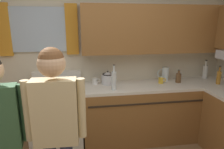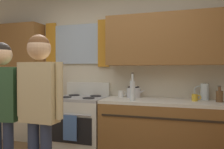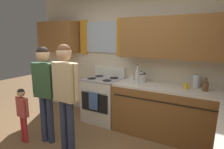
{
  "view_description": "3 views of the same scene",
  "coord_description": "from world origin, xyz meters",
  "px_view_note": "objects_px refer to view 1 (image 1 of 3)",
  "views": [
    {
      "loc": [
        -0.06,
        -1.28,
        1.81
      ],
      "look_at": [
        0.29,
        0.95,
        1.23
      ],
      "focal_mm": 32.2,
      "sensor_mm": 36.0,
      "label": 1
    },
    {
      "loc": [
        1.0,
        -1.5,
        1.31
      ],
      "look_at": [
        0.23,
        0.98,
        1.25
      ],
      "focal_mm": 35.9,
      "sensor_mm": 36.0,
      "label": 2
    },
    {
      "loc": [
        1.71,
        -1.73,
        1.75
      ],
      "look_at": [
        0.2,
        0.83,
        1.16
      ],
      "focal_mm": 31.63,
      "sensor_mm": 36.0,
      "label": 3
    }
  ],
  "objects_px": {
    "stove_oven": "(58,117)",
    "bottle_tall_clear": "(114,80)",
    "bottle_squat_brown": "(178,78)",
    "mug_ceramic_white": "(95,81)",
    "bottle_milk_white": "(205,71)",
    "stovetop_kettle": "(108,78)",
    "adult_in_plaid": "(56,119)",
    "mug_mustard_yellow": "(161,80)",
    "water_pitcher": "(165,74)",
    "bottle_oil_amber": "(219,77)"
  },
  "relations": [
    {
      "from": "bottle_oil_amber",
      "to": "bottle_tall_clear",
      "type": "height_order",
      "value": "bottle_tall_clear"
    },
    {
      "from": "bottle_milk_white",
      "to": "water_pitcher",
      "type": "relative_size",
      "value": 1.42
    },
    {
      "from": "stove_oven",
      "to": "water_pitcher",
      "type": "relative_size",
      "value": 5.0
    },
    {
      "from": "water_pitcher",
      "to": "bottle_milk_white",
      "type": "bearing_deg",
      "value": 1.68
    },
    {
      "from": "bottle_oil_amber",
      "to": "mug_mustard_yellow",
      "type": "height_order",
      "value": "bottle_oil_amber"
    },
    {
      "from": "stove_oven",
      "to": "bottle_milk_white",
      "type": "bearing_deg",
      "value": 4.62
    },
    {
      "from": "bottle_tall_clear",
      "to": "stove_oven",
      "type": "bearing_deg",
      "value": 168.32
    },
    {
      "from": "mug_mustard_yellow",
      "to": "water_pitcher",
      "type": "height_order",
      "value": "water_pitcher"
    },
    {
      "from": "adult_in_plaid",
      "to": "water_pitcher",
      "type": "bearing_deg",
      "value": 41.53
    },
    {
      "from": "bottle_squat_brown",
      "to": "mug_mustard_yellow",
      "type": "bearing_deg",
      "value": -178.28
    },
    {
      "from": "mug_ceramic_white",
      "to": "bottle_milk_white",
      "type": "bearing_deg",
      "value": 1.5
    },
    {
      "from": "stovetop_kettle",
      "to": "adult_in_plaid",
      "type": "distance_m",
      "value": 1.49
    },
    {
      "from": "bottle_squat_brown",
      "to": "water_pitcher",
      "type": "relative_size",
      "value": 0.93
    },
    {
      "from": "bottle_milk_white",
      "to": "bottle_squat_brown",
      "type": "bearing_deg",
      "value": -163.63
    },
    {
      "from": "bottle_squat_brown",
      "to": "mug_ceramic_white",
      "type": "bearing_deg",
      "value": 174.89
    },
    {
      "from": "bottle_squat_brown",
      "to": "stovetop_kettle",
      "type": "height_order",
      "value": "stovetop_kettle"
    },
    {
      "from": "bottle_oil_amber",
      "to": "mug_mustard_yellow",
      "type": "xyz_separation_m",
      "value": [
        -0.85,
        0.18,
        -0.06
      ]
    },
    {
      "from": "stove_oven",
      "to": "bottle_tall_clear",
      "type": "relative_size",
      "value": 3.0
    },
    {
      "from": "mug_mustard_yellow",
      "to": "water_pitcher",
      "type": "relative_size",
      "value": 0.55
    },
    {
      "from": "mug_mustard_yellow",
      "to": "bottle_oil_amber",
      "type": "bearing_deg",
      "value": -11.59
    },
    {
      "from": "bottle_tall_clear",
      "to": "adult_in_plaid",
      "type": "distance_m",
      "value": 1.25
    },
    {
      "from": "mug_ceramic_white",
      "to": "water_pitcher",
      "type": "height_order",
      "value": "water_pitcher"
    },
    {
      "from": "bottle_milk_white",
      "to": "bottle_oil_amber",
      "type": "bearing_deg",
      "value": -89.76
    },
    {
      "from": "bottle_squat_brown",
      "to": "bottle_tall_clear",
      "type": "xyz_separation_m",
      "value": [
        -1.07,
        -0.2,
        0.06
      ]
    },
    {
      "from": "bottle_milk_white",
      "to": "bottle_squat_brown",
      "type": "relative_size",
      "value": 1.53
    },
    {
      "from": "stovetop_kettle",
      "to": "water_pitcher",
      "type": "xyz_separation_m",
      "value": [
        0.95,
        0.05,
        0.02
      ]
    },
    {
      "from": "stove_oven",
      "to": "mug_mustard_yellow",
      "type": "relative_size",
      "value": 9.15
    },
    {
      "from": "bottle_oil_amber",
      "to": "adult_in_plaid",
      "type": "height_order",
      "value": "adult_in_plaid"
    },
    {
      "from": "bottle_tall_clear",
      "to": "bottle_oil_amber",
      "type": "bearing_deg",
      "value": 0.61
    },
    {
      "from": "adult_in_plaid",
      "to": "bottle_squat_brown",
      "type": "bearing_deg",
      "value": 35.72
    },
    {
      "from": "stovetop_kettle",
      "to": "bottle_squat_brown",
      "type": "bearing_deg",
      "value": -4.81
    },
    {
      "from": "bottle_milk_white",
      "to": "bottle_squat_brown",
      "type": "distance_m",
      "value": 0.59
    },
    {
      "from": "bottle_squat_brown",
      "to": "bottle_tall_clear",
      "type": "height_order",
      "value": "bottle_tall_clear"
    },
    {
      "from": "bottle_milk_white",
      "to": "mug_ceramic_white",
      "type": "distance_m",
      "value": 1.87
    },
    {
      "from": "mug_mustard_yellow",
      "to": "adult_in_plaid",
      "type": "height_order",
      "value": "adult_in_plaid"
    },
    {
      "from": "bottle_squat_brown",
      "to": "bottle_tall_clear",
      "type": "bearing_deg",
      "value": -169.34
    },
    {
      "from": "bottle_milk_white",
      "to": "mug_mustard_yellow",
      "type": "height_order",
      "value": "bottle_milk_white"
    },
    {
      "from": "bottle_milk_white",
      "to": "stove_oven",
      "type": "bearing_deg",
      "value": -175.38
    },
    {
      "from": "adult_in_plaid",
      "to": "mug_mustard_yellow",
      "type": "bearing_deg",
      "value": 40.53
    },
    {
      "from": "bottle_oil_amber",
      "to": "water_pitcher",
      "type": "height_order",
      "value": "bottle_oil_amber"
    },
    {
      "from": "bottle_milk_white",
      "to": "stovetop_kettle",
      "type": "height_order",
      "value": "bottle_milk_white"
    },
    {
      "from": "bottle_milk_white",
      "to": "adult_in_plaid",
      "type": "bearing_deg",
      "value": -148.4
    },
    {
      "from": "bottle_tall_clear",
      "to": "mug_mustard_yellow",
      "type": "distance_m",
      "value": 0.81
    },
    {
      "from": "stovetop_kettle",
      "to": "water_pitcher",
      "type": "distance_m",
      "value": 0.95
    },
    {
      "from": "bottle_milk_white",
      "to": "bottle_tall_clear",
      "type": "xyz_separation_m",
      "value": [
        -1.63,
        -0.37,
        0.02
      ]
    },
    {
      "from": "bottle_squat_brown",
      "to": "bottle_oil_amber",
      "type": "distance_m",
      "value": 0.6
    },
    {
      "from": "stovetop_kettle",
      "to": "adult_in_plaid",
      "type": "xyz_separation_m",
      "value": [
        -0.63,
        -1.35,
        0.03
      ]
    },
    {
      "from": "bottle_tall_clear",
      "to": "bottle_milk_white",
      "type": "bearing_deg",
      "value": 12.66
    },
    {
      "from": "bottle_milk_white",
      "to": "water_pitcher",
      "type": "bearing_deg",
      "value": -178.32
    },
    {
      "from": "stove_oven",
      "to": "bottle_squat_brown",
      "type": "relative_size",
      "value": 5.37
    }
  ]
}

